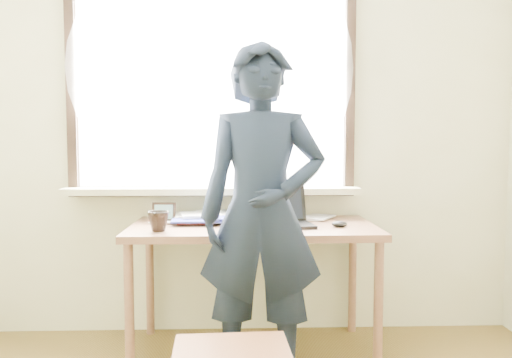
{
  "coord_description": "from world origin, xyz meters",
  "views": [
    {
      "loc": [
        -0.03,
        -1.23,
        1.23
      ],
      "look_at": [
        0.04,
        0.95,
        1.07
      ],
      "focal_mm": 35.0,
      "sensor_mm": 36.0,
      "label": 1
    }
  ],
  "objects_px": {
    "desk": "(253,238)",
    "mug_dark": "(158,221)",
    "mug_white": "(238,212)",
    "laptop": "(279,216)",
    "person": "(262,215)"
  },
  "relations": [
    {
      "from": "desk",
      "to": "mug_dark",
      "type": "xyz_separation_m",
      "value": [
        -0.51,
        -0.2,
        0.13
      ]
    },
    {
      "from": "mug_white",
      "to": "person",
      "type": "xyz_separation_m",
      "value": [
        0.12,
        -0.58,
        0.06
      ]
    },
    {
      "from": "desk",
      "to": "mug_white",
      "type": "xyz_separation_m",
      "value": [
        -0.09,
        0.21,
        0.13
      ]
    },
    {
      "from": "mug_white",
      "to": "mug_dark",
      "type": "height_order",
      "value": "mug_dark"
    },
    {
      "from": "laptop",
      "to": "desk",
      "type": "bearing_deg",
      "value": 168.55
    },
    {
      "from": "laptop",
      "to": "person",
      "type": "xyz_separation_m",
      "value": [
        -0.11,
        -0.35,
        0.05
      ]
    },
    {
      "from": "mug_white",
      "to": "mug_dark",
      "type": "distance_m",
      "value": 0.59
    },
    {
      "from": "laptop",
      "to": "person",
      "type": "height_order",
      "value": "person"
    },
    {
      "from": "desk",
      "to": "laptop",
      "type": "height_order",
      "value": "laptop"
    },
    {
      "from": "person",
      "to": "mug_dark",
      "type": "bearing_deg",
      "value": 165.24
    },
    {
      "from": "desk",
      "to": "mug_white",
      "type": "relative_size",
      "value": 11.63
    },
    {
      "from": "mug_white",
      "to": "mug_dark",
      "type": "bearing_deg",
      "value": -136.29
    },
    {
      "from": "mug_dark",
      "to": "laptop",
      "type": "bearing_deg",
      "value": 14.09
    },
    {
      "from": "mug_dark",
      "to": "person",
      "type": "distance_m",
      "value": 0.58
    },
    {
      "from": "desk",
      "to": "mug_white",
      "type": "bearing_deg",
      "value": 113.6
    }
  ]
}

